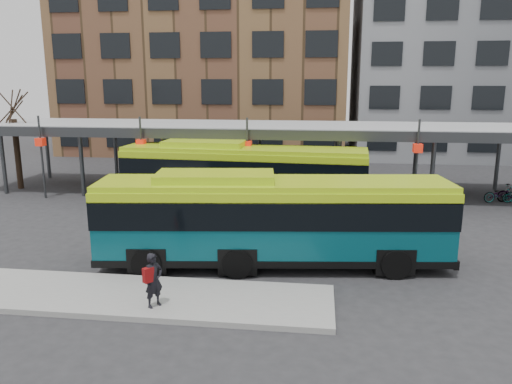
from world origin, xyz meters
name	(u,v)px	position (x,y,z in m)	size (l,w,h in m)	color
ground	(290,271)	(0.00, 0.00, 0.00)	(120.00, 120.00, 0.00)	#28282B
boarding_island	(112,295)	(-5.50, -3.00, 0.09)	(14.00, 3.00, 0.18)	gray
canopy	(304,129)	(-0.06, 12.87, 3.91)	(40.00, 6.53, 4.80)	#999B9E
tree	(17,151)	(-18.00, 12.00, 2.43)	(1.64, 1.64, 5.60)	black
building_brick	(208,35)	(-10.00, 32.00, 11.00)	(26.00, 14.00, 22.00)	brown
building_grey	(491,43)	(16.00, 32.00, 10.00)	(24.00, 14.00, 20.00)	slate
bus_front	(272,218)	(-0.74, 0.56, 1.83)	(12.98, 4.20, 3.52)	#07444E
bus_rear	(243,174)	(-3.15, 8.99, 1.87)	(13.16, 3.58, 3.59)	#07444E
pedestrian	(153,280)	(-3.83, -3.76, 1.02)	(0.68, 0.72, 1.65)	black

